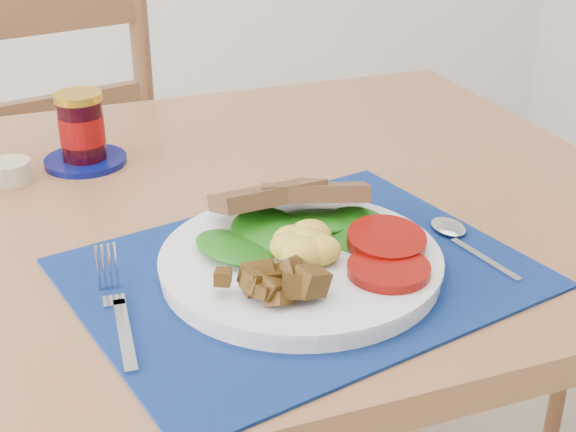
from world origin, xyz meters
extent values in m
cube|color=brown|center=(0.00, 0.20, 0.73)|extent=(1.40, 0.90, 0.04)
cylinder|color=brown|center=(0.64, 0.59, 0.35)|extent=(0.06, 0.06, 0.71)
cube|color=brown|center=(-0.07, 0.92, 0.43)|extent=(0.50, 0.49, 0.04)
cylinder|color=brown|center=(0.07, 1.13, 0.21)|extent=(0.04, 0.04, 0.41)
cylinder|color=brown|center=(0.14, 0.80, 0.21)|extent=(0.04, 0.04, 0.41)
cube|color=brown|center=(-0.04, 0.75, 0.90)|extent=(0.38, 0.11, 0.49)
cylinder|color=brown|center=(0.88, 0.32, 0.19)|extent=(0.03, 0.03, 0.38)
cube|color=black|center=(0.16, -0.02, 0.75)|extent=(0.55, 0.47, 0.00)
cylinder|color=silver|center=(0.16, -0.02, 0.76)|extent=(0.31, 0.31, 0.02)
ellipsoid|color=gold|center=(0.17, -0.03, 0.79)|extent=(0.07, 0.07, 0.04)
cylinder|color=#9A0805|center=(0.24, -0.07, 0.78)|extent=(0.09, 0.09, 0.01)
ellipsoid|color=#0F3F07|center=(0.17, 0.02, 0.78)|extent=(0.17, 0.10, 0.02)
cube|color=brown|center=(0.18, 0.07, 0.81)|extent=(0.13, 0.08, 0.04)
cube|color=#B2B5BA|center=(-0.04, -0.08, 0.76)|extent=(0.02, 0.13, 0.00)
cube|color=#B2B5BA|center=(-0.04, 0.01, 0.76)|extent=(0.03, 0.06, 0.00)
cube|color=#B2B5BA|center=(0.37, -0.07, 0.76)|extent=(0.03, 0.11, 0.00)
ellipsoid|color=#B2B5BA|center=(0.37, 0.01, 0.76)|extent=(0.04, 0.05, 0.00)
cylinder|color=beige|center=(-0.13, 0.36, 0.76)|extent=(0.06, 0.06, 0.03)
cylinder|color=#050D59|center=(-0.02, 0.39, 0.75)|extent=(0.12, 0.12, 0.01)
cylinder|color=black|center=(-0.02, 0.39, 0.80)|extent=(0.06, 0.06, 0.09)
cylinder|color=maroon|center=(-0.02, 0.39, 0.80)|extent=(0.07, 0.07, 0.04)
cylinder|color=gold|center=(-0.02, 0.39, 0.85)|extent=(0.07, 0.07, 0.01)
camera|label=1|loc=(-0.12, -0.74, 1.21)|focal=50.00mm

